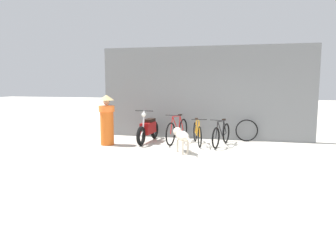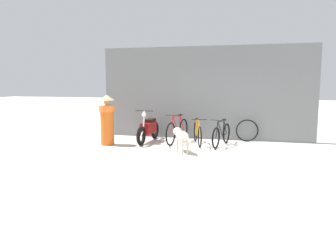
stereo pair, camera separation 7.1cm
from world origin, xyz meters
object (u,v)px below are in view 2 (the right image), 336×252
Objects in this scene: bicycle_1 at (197,133)px; motorcycle at (148,129)px; bicycle_2 at (221,135)px; spare_tire_left at (247,131)px; person_in_robes at (107,119)px; bicycle_0 at (177,131)px; stray_dog at (181,136)px.

bicycle_1 is 1.60m from motorcycle.
bicycle_2 is 2.25× the size of spare_tire_left.
motorcycle is at bearing -78.67° from bicycle_2.
person_in_robes is (-3.39, -0.72, 0.46)m from bicycle_2.
bicycle_0 is 1.11× the size of bicycle_2.
stray_dog is at bearing -27.63° from bicycle_1.
spare_tire_left is (0.73, 0.92, 0.02)m from bicycle_2.
spare_tire_left is at bearing -72.37° from stray_dog.
motorcycle is 1.88m from stray_dog.
spare_tire_left is (4.12, 1.63, -0.44)m from person_in_robes.
bicycle_2 is at bearing -71.93° from stray_dog.
bicycle_1 is 1.03× the size of person_in_robes.
person_in_robes is (-1.06, -0.77, 0.39)m from motorcycle.
bicycle_0 reaches higher than stray_dog.
bicycle_1 is at bearing 152.70° from person_in_robes.
motorcycle reaches higher than bicycle_0.
bicycle_1 is 2.20× the size of spare_tire_left.
spare_tire_left is at bearing 104.89° from bicycle_1.
bicycle_0 is 1.13× the size of bicycle_1.
person_in_robes reaches higher than motorcycle.
spare_tire_left reaches higher than stray_dog.
bicycle_0 reaches higher than bicycle_1.
bicycle_0 is at bearing -17.27° from stray_dog.
bicycle_2 is 1.58m from stray_dog.
stray_dog is at bearing 25.93° from bicycle_0.
person_in_robes is at bearing -52.04° from motorcycle.
bicycle_0 is at bearing -83.29° from bicycle_2.
person_in_robes is at bearing -57.84° from bicycle_0.
bicycle_0 is at bearing -118.83° from bicycle_1.
bicycle_1 is at bearing 87.09° from bicycle_0.
spare_tire_left is at bearing 107.99° from motorcycle.
bicycle_2 reaches higher than spare_tire_left.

